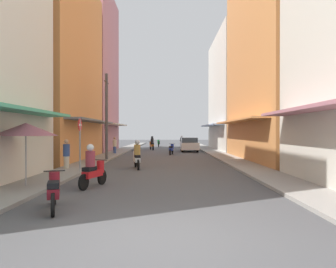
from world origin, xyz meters
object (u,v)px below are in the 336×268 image
motorbike_white (136,156)px  pedestrian_foreground (66,155)px  motorbike_orange (151,144)px  motorbike_green (158,143)px  motorbike_maroon (53,190)px  motorbike_red (92,168)px  pedestrian_midway (114,146)px  utility_pole (106,116)px  vendor_umbrella (25,129)px  motorbike_blue (171,149)px  parked_car (188,144)px  motorbike_silver (181,142)px  street_sign_no_entry (79,138)px

motorbike_white → pedestrian_foreground: (-3.58, -0.83, 0.11)m
motorbike_orange → motorbike_white: size_ratio=0.99×
motorbike_green → motorbike_maroon: bearing=-92.7°
motorbike_red → pedestrian_midway: (-2.07, 16.33, 0.08)m
pedestrian_foreground → pedestrian_midway: size_ratio=1.04×
motorbike_green → utility_pole: bearing=-98.3°
pedestrian_foreground → motorbike_white: bearing=13.0°
motorbike_green → vendor_umbrella: vendor_umbrella is taller
motorbike_orange → utility_pole: utility_pole is taller
motorbike_orange → utility_pole: bearing=-100.7°
motorbike_blue → motorbike_white: size_ratio=1.01×
motorbike_white → utility_pole: (-2.60, 4.68, 2.42)m
parked_car → utility_pole: utility_pole is taller
pedestrian_midway → motorbike_silver: bearing=61.8°
motorbike_orange → motorbike_red: same height
motorbike_orange → motorbike_white: same height
street_sign_no_entry → motorbike_blue: bearing=70.4°
motorbike_red → motorbike_green: size_ratio=0.97×
motorbike_blue → pedestrian_midway: (-5.09, 0.11, 0.28)m
motorbike_silver → motorbike_white: same height
parked_car → utility_pole: (-6.49, -10.33, 2.39)m
motorbike_maroon → motorbike_blue: (3.25, 19.41, 0.00)m
parked_car → utility_pole: 12.43m
motorbike_white → pedestrian_foreground: pedestrian_foreground is taller
parked_car → utility_pole: bearing=-122.2°
motorbike_maroon → utility_pole: utility_pole is taller
motorbike_orange → utility_pole: (-2.48, -13.09, 2.42)m
motorbike_white → street_sign_no_entry: street_sign_no_entry is taller
motorbike_green → street_sign_no_entry: (-2.91, -27.42, 1.21)m
street_sign_no_entry → motorbike_orange: bearing=83.2°
motorbike_red → pedestrian_midway: size_ratio=1.11×
motorbike_orange → pedestrian_foreground: bearing=-100.5°
motorbike_white → pedestrian_midway: motorbike_white is taller
parked_car → street_sign_no_entry: street_sign_no_entry is taller
motorbike_red → utility_pole: size_ratio=0.29×
motorbike_blue → motorbike_maroon: bearing=-99.5°
motorbike_red → motorbike_silver: bearing=81.1°
motorbike_silver → motorbike_blue: 12.38m
motorbike_silver → vendor_umbrella: bearing=-103.2°
pedestrian_foreground → pedestrian_midway: 11.50m
motorbike_blue → motorbike_green: 14.83m
motorbike_green → vendor_umbrella: (-3.70, -31.26, 1.59)m
utility_pole → street_sign_no_entry: 6.95m
motorbike_red → parked_car: size_ratio=0.43×
motorbike_silver → pedestrian_midway: size_ratio=1.15×
pedestrian_foreground → pedestrian_midway: bearing=87.5°
motorbike_maroon → vendor_umbrella: vendor_umbrella is taller
motorbike_green → pedestrian_foreground: bearing=-98.7°
pedestrian_foreground → utility_pole: size_ratio=0.27×
motorbike_red → pedestrian_foreground: size_ratio=1.07×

